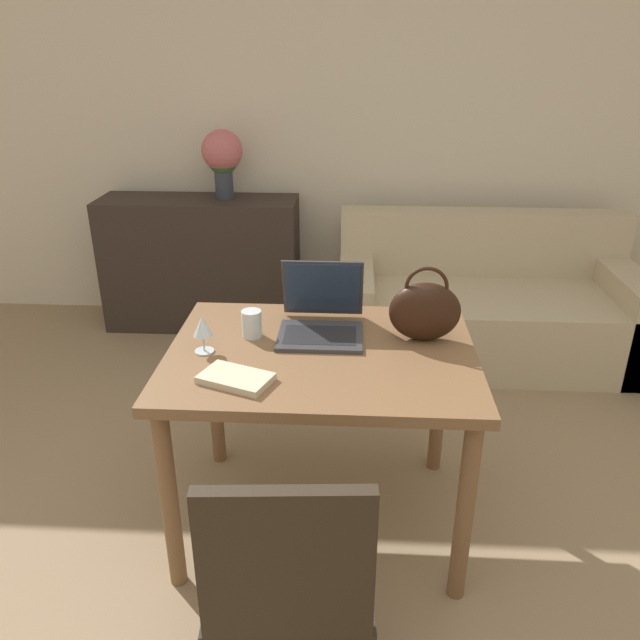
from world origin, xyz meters
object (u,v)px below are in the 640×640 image
object	(u,v)px
laptop	(321,313)
drinking_glass	(252,324)
couch	(484,309)
handbag	(425,311)
chair	(289,579)
flower_vase	(222,156)
wine_glass	(203,328)

from	to	relation	value
laptop	drinking_glass	xyz separation A→B (m)	(-0.26, -0.08, -0.02)
couch	handbag	distance (m)	1.66
chair	flower_vase	xyz separation A→B (m)	(-0.68, 2.70, 0.64)
wine_glass	laptop	bearing A→B (deg)	27.84
drinking_glass	laptop	bearing A→B (deg)	16.69
drinking_glass	handbag	bearing A→B (deg)	0.83
laptop	wine_glass	bearing A→B (deg)	-152.16
couch	wine_glass	size ratio (longest dim) A/B	12.78
flower_vase	handbag	bearing A→B (deg)	-58.55
chair	drinking_glass	distance (m)	0.98
laptop	chair	bearing A→B (deg)	-91.76
laptop	wine_glass	distance (m)	0.46
chair	handbag	bearing A→B (deg)	61.35
laptop	flower_vase	size ratio (longest dim) A/B	0.80
chair	laptop	xyz separation A→B (m)	(0.03, 0.97, 0.34)
laptop	handbag	world-z (taller)	handbag
handbag	couch	bearing A→B (deg)	69.60
chair	wine_glass	size ratio (longest dim) A/B	6.36
drinking_glass	wine_glass	distance (m)	0.21
couch	handbag	size ratio (longest dim) A/B	6.18
couch	flower_vase	size ratio (longest dim) A/B	4.19
chair	handbag	world-z (taller)	handbag
chair	handbag	xyz separation A→B (m)	(0.41, 0.90, 0.39)
chair	laptop	bearing A→B (deg)	84.18
chair	couch	distance (m)	2.55
couch	handbag	bearing A→B (deg)	-110.40
couch	drinking_glass	world-z (taller)	drinking_glass
handbag	flower_vase	distance (m)	2.12
laptop	drinking_glass	size ratio (longest dim) A/B	3.28
couch	handbag	world-z (taller)	handbag
couch	wine_glass	distance (m)	2.16
laptop	flower_vase	world-z (taller)	flower_vase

